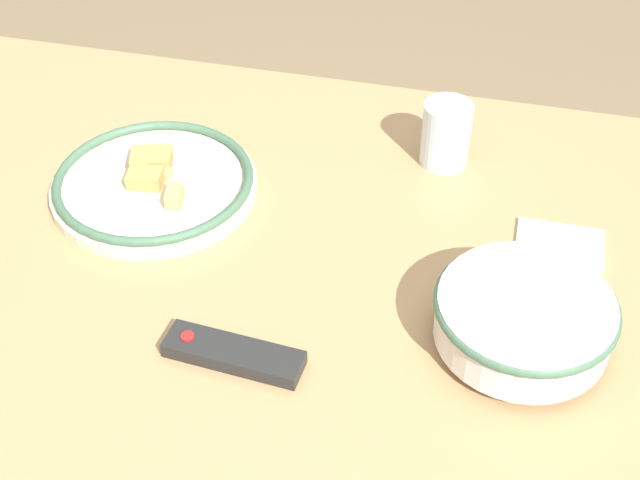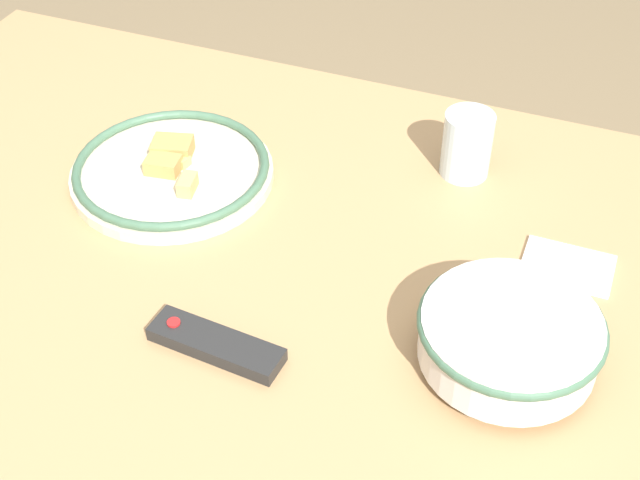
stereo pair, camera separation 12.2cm
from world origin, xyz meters
name	(u,v)px [view 2 (the right image)]	position (x,y,z in m)	size (l,w,h in m)	color
dining_table	(277,296)	(0.00, 0.00, 0.69)	(1.58, 0.99, 0.77)	tan
noodle_bowl	(509,338)	(-0.34, 0.07, 0.81)	(0.23, 0.23, 0.08)	silver
food_plate	(172,170)	(0.22, -0.11, 0.78)	(0.31, 0.31, 0.04)	beige
tv_remote	(216,344)	(0.00, 0.18, 0.78)	(0.18, 0.06, 0.02)	black
drinking_glass	(467,144)	(-0.20, -0.29, 0.82)	(0.08, 0.08, 0.10)	silver
folded_napkin	(568,266)	(-0.39, -0.13, 0.77)	(0.12, 0.09, 0.01)	white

